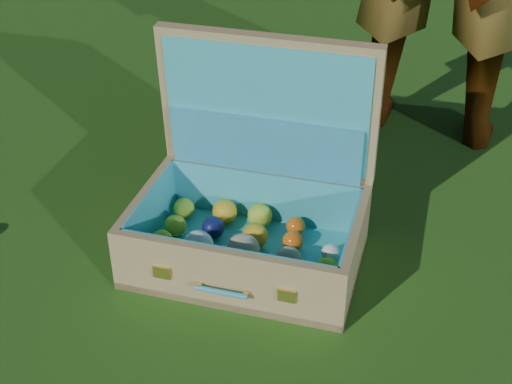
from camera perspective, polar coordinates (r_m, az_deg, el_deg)
The scene contains 2 objects.
ground at distance 1.73m, azimuth -4.25°, elevation -7.25°, with size 60.00×60.00×0.00m, color #215114.
suitcase at distance 1.74m, azimuth -0.38°, elevation -0.67°, with size 0.56×0.43×0.53m.
Camera 1 is at (0.53, -1.21, 1.12)m, focal length 50.00 mm.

